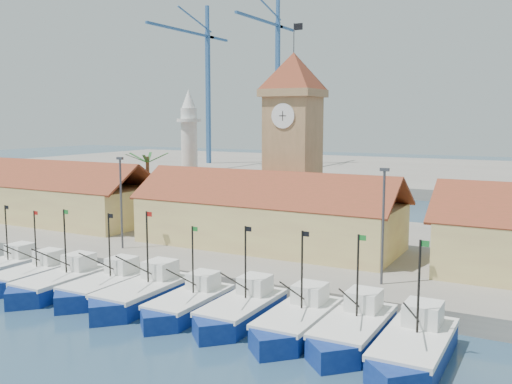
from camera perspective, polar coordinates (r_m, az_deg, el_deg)
The scene contains 21 objects.
ground at distance 42.21m, azimuth -11.63°, elevation -12.49°, with size 400.00×400.00×0.00m, color navy.
quay at distance 61.57m, azimuth 2.86°, elevation -5.29°, with size 140.00×32.00×1.50m, color gray.
terminal at distance 143.25m, azimuth 17.80°, elevation 1.71°, with size 240.00×80.00×2.00m, color gray.
boat_0 at distance 56.59m, azimuth -24.18°, elevation -7.11°, with size 3.31×9.07×6.86m.
boat_1 at distance 53.16m, azimuth -21.71°, elevation -7.92°, with size 3.25×8.89×6.73m.
boat_2 at distance 49.84m, azimuth -19.13°, elevation -8.74°, with size 3.50×9.58×7.25m.
boat_3 at distance 47.83m, azimuth -15.03°, elevation -9.28°, with size 3.41×9.34×7.07m.
boat_4 at distance 45.11m, azimuth -11.45°, elevation -10.12°, with size 3.67×10.04×7.60m.
boat_5 at distance 42.54m, azimuth -6.92°, elevation -11.22°, with size 3.29×9.01×6.82m.
boat_6 at distance 40.84m, azimuth -1.65°, elevation -11.93°, with size 3.44×9.41×7.12m.
boat_7 at distance 38.79m, azimuth 4.03°, elevation -12.98°, with size 3.49×9.57×7.24m.
boat_8 at distance 37.69m, azimuth 9.57°, elevation -13.68°, with size 3.54×9.68×7.33m.
boat_9 at distance 35.55m, azimuth 15.42°, elevation -15.12°, with size 3.69×10.11×7.65m.
hall_left at distance 77.23m, azimuth -20.48°, elevation -0.72°, with size 31.20×10.13×7.61m.
hall_center at distance 57.41m, azimuth 1.16°, elevation -2.91°, with size 27.04×10.13×7.61m.
clock_tower at distance 61.93m, azimuth 3.72°, elevation 5.25°, with size 5.80×5.80×22.70m.
minaret at distance 71.25m, azimuth -6.67°, elevation 3.70°, with size 3.00×3.00×16.30m.
palm_tree at distance 72.96m, azimuth -10.76°, elevation 0.95°, with size 5.60×5.03×8.39m.
lamp_posts at distance 49.85m, azimuth -2.51°, elevation -1.59°, with size 80.70×0.25×9.03m.
crane_blue_far at distance 156.62m, azimuth -5.21°, elevation 11.52°, with size 1.00×35.68×42.17m.
crane_blue_near at distance 153.40m, azimuth 1.97°, elevation 11.99°, with size 1.00×31.99×44.46m.
Camera 1 is at (25.71, -30.30, 14.22)m, focal length 40.00 mm.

